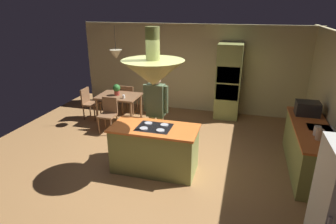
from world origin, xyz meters
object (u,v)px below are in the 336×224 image
Objects in this scene: chair_facing_island at (109,112)px; canister_flour at (320,134)px; chair_at_corner at (89,101)px; chair_by_back_wall at (128,97)px; person_at_island at (156,109)px; cup_on_table at (124,97)px; kitchen_island at (155,149)px; canister_sugar at (317,131)px; oven_tower at (228,82)px; microwave_on_counter at (308,108)px; dining_table at (119,99)px; potted_plant_on_table at (117,89)px.

canister_flour is at bearing -14.99° from chair_facing_island.
chair_by_back_wall is at bearing -55.66° from chair_at_corner.
person_at_island is 19.58× the size of cup_on_table.
chair_at_corner is (-0.93, -0.63, 0.00)m from chair_by_back_wall.
canister_flour is at bearing -108.69° from chair_at_corner.
kitchen_island is 2.92m from canister_sugar.
oven_tower is 11.03× the size of canister_flour.
canister_sugar is at bearing 90.00° from canister_flour.
chair_by_back_wall is 4.75m from microwave_on_counter.
canister_sugar is at bearing -18.81° from cup_on_table.
chair_at_corner is at bearing 169.99° from cup_on_table.
canister_sugar reaches higher than cup_on_table.
chair_at_corner is at bearing -162.96° from oven_tower.
canister_sugar is (1.74, -2.81, -0.05)m from oven_tower.
canister_sugar is (4.54, -2.31, 0.48)m from chair_by_back_wall.
kitchen_island is at bearing -152.78° from microwave_on_counter.
microwave_on_counter reaches higher than chair_by_back_wall.
canister_sugar is (4.30, -1.46, 0.18)m from cup_on_table.
microwave_on_counter is at bearing -5.75° from cup_on_table.
kitchen_island is at bearing -74.81° from person_at_island.
person_at_island reaches higher than kitchen_island.
oven_tower reaches higher than chair_facing_island.
dining_table is at bearing 159.80° from canister_sugar.
microwave_on_counter is (4.54, -0.64, 0.39)m from dining_table.
dining_table is at bearing -4.41° from potted_plant_on_table.
chair_at_corner is at bearing 149.71° from person_at_island.
chair_facing_island is 4.57m from microwave_on_counter.
cup_on_table is (1.17, -0.21, 0.30)m from chair_at_corner.
microwave_on_counter is (1.74, -1.78, 0.00)m from oven_tower.
canister_flour is (4.54, -1.85, 0.34)m from dining_table.
canister_flour is at bearing -22.00° from potted_plant_on_table.
cup_on_table is (-1.28, 1.22, -0.21)m from person_at_island.
potted_plant_on_table reaches higher than chair_facing_island.
canister_sugar is (0.00, 0.18, -0.01)m from canister_flour.
person_at_island is 2.03× the size of chair_at_corner.
canister_flour reaches higher than cup_on_table.
person_at_island reaches higher than chair_facing_island.
oven_tower is at bearing 22.21° from dining_table.
chair_by_back_wall is 1.13m from chair_at_corner.
chair_at_corner is 5.80m from canister_flour.
kitchen_island is at bearing -174.98° from canister_flour.
dining_table is 2.12m from person_at_island.
oven_tower is at bearing -169.72° from chair_by_back_wall.
person_at_island is at bearing 105.19° from kitchen_island.
chair_facing_island and chair_at_corner have the same top height.
chair_facing_island and chair_by_back_wall have the same top height.
cup_on_table is (0.24, -0.21, 0.15)m from dining_table.
oven_tower reaches higher than potted_plant_on_table.
dining_table is 0.35m from cup_on_table.
potted_plant_on_table is at bearing 175.59° from dining_table.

